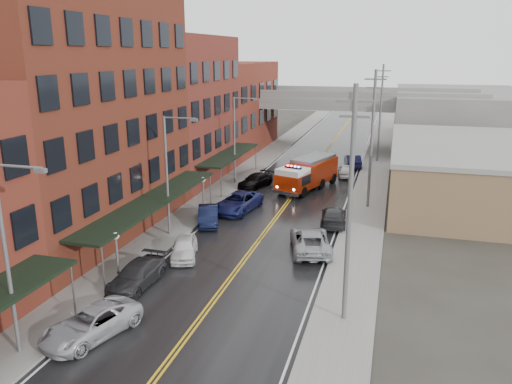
# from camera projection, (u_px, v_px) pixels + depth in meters

# --- Properties ---
(road) EXTENTS (11.00, 160.00, 0.02)m
(road) POSITION_uv_depth(u_px,v_px,m) (276.00, 218.00, 41.52)
(road) COLOR black
(road) RESTS_ON ground
(sidewalk_left) EXTENTS (3.00, 160.00, 0.15)m
(sidewalk_left) POSITION_uv_depth(u_px,v_px,m) (194.00, 210.00, 43.39)
(sidewalk_left) COLOR slate
(sidewalk_left) RESTS_ON ground
(sidewalk_right) EXTENTS (3.00, 160.00, 0.15)m
(sidewalk_right) POSITION_uv_depth(u_px,v_px,m) (365.00, 226.00, 39.61)
(sidewalk_right) COLOR slate
(sidewalk_right) RESTS_ON ground
(curb_left) EXTENTS (0.30, 160.00, 0.15)m
(curb_left) POSITION_uv_depth(u_px,v_px,m) (212.00, 212.00, 42.97)
(curb_left) COLOR gray
(curb_left) RESTS_ON ground
(curb_right) EXTENTS (0.30, 160.00, 0.15)m
(curb_right) POSITION_uv_depth(u_px,v_px,m) (344.00, 224.00, 40.04)
(curb_right) COLOR gray
(curb_right) RESTS_ON ground
(brick_building_b) EXTENTS (9.00, 20.00, 18.00)m
(brick_building_b) POSITION_uv_depth(u_px,v_px,m) (76.00, 115.00, 36.04)
(brick_building_b) COLOR #5A2417
(brick_building_b) RESTS_ON ground
(brick_building_c) EXTENTS (9.00, 15.00, 15.00)m
(brick_building_c) POSITION_uv_depth(u_px,v_px,m) (177.00, 110.00, 52.68)
(brick_building_c) COLOR maroon
(brick_building_c) RESTS_ON ground
(brick_building_far) EXTENTS (9.00, 20.00, 12.00)m
(brick_building_far) POSITION_uv_depth(u_px,v_px,m) (230.00, 107.00, 69.31)
(brick_building_far) COLOR #5F2619
(brick_building_far) RESTS_ON ground
(tan_building) EXTENTS (14.00, 22.00, 5.00)m
(tan_building) POSITION_uv_depth(u_px,v_px,m) (470.00, 174.00, 45.97)
(tan_building) COLOR brown
(tan_building) RESTS_ON ground
(right_far_block) EXTENTS (18.00, 30.00, 8.00)m
(right_far_block) POSITION_uv_depth(u_px,v_px,m) (459.00, 119.00, 72.87)
(right_far_block) COLOR slate
(right_far_block) RESTS_ON ground
(awning_1) EXTENTS (2.60, 18.00, 3.09)m
(awning_1) POSITION_uv_depth(u_px,v_px,m) (153.00, 200.00, 36.16)
(awning_1) COLOR black
(awning_1) RESTS_ON ground
(awning_2) EXTENTS (2.60, 13.00, 3.09)m
(awning_2) POSITION_uv_depth(u_px,v_px,m) (230.00, 155.00, 52.39)
(awning_2) COLOR black
(awning_2) RESTS_ON ground
(globe_lamp_1) EXTENTS (0.44, 0.44, 3.12)m
(globe_lamp_1) POSITION_uv_depth(u_px,v_px,m) (116.00, 245.00, 29.57)
(globe_lamp_1) COLOR #59595B
(globe_lamp_1) RESTS_ON ground
(globe_lamp_2) EXTENTS (0.44, 0.44, 3.12)m
(globe_lamp_2) POSITION_uv_depth(u_px,v_px,m) (203.00, 186.00, 42.56)
(globe_lamp_2) COLOR #59595B
(globe_lamp_2) RESTS_ON ground
(street_lamp_0) EXTENTS (2.64, 0.22, 9.00)m
(street_lamp_0) POSITION_uv_depth(u_px,v_px,m) (10.00, 249.00, 21.42)
(street_lamp_0) COLOR #59595B
(street_lamp_0) RESTS_ON ground
(street_lamp_1) EXTENTS (2.64, 0.22, 9.00)m
(street_lamp_1) POSITION_uv_depth(u_px,v_px,m) (170.00, 169.00, 36.25)
(street_lamp_1) COLOR #59595B
(street_lamp_1) RESTS_ON ground
(street_lamp_2) EXTENTS (2.64, 0.22, 9.00)m
(street_lamp_2) POSITION_uv_depth(u_px,v_px,m) (237.00, 135.00, 51.09)
(street_lamp_2) COLOR #59595B
(street_lamp_2) RESTS_ON ground
(utility_pole_0) EXTENTS (1.80, 0.24, 12.00)m
(utility_pole_0) POSITION_uv_depth(u_px,v_px,m) (350.00, 204.00, 24.04)
(utility_pole_0) COLOR #59595B
(utility_pole_0) RESTS_ON ground
(utility_pole_1) EXTENTS (1.80, 0.24, 12.00)m
(utility_pole_1) POSITION_uv_depth(u_px,v_px,m) (372.00, 138.00, 42.59)
(utility_pole_1) COLOR #59595B
(utility_pole_1) RESTS_ON ground
(utility_pole_2) EXTENTS (1.80, 0.24, 12.00)m
(utility_pole_2) POSITION_uv_depth(u_px,v_px,m) (381.00, 112.00, 61.13)
(utility_pole_2) COLOR #59595B
(utility_pole_2) RESTS_ON ground
(overpass) EXTENTS (40.00, 10.00, 7.50)m
(overpass) POSITION_uv_depth(u_px,v_px,m) (329.00, 107.00, 69.58)
(overpass) COLOR slate
(overpass) RESTS_ON ground
(fire_truck) EXTENTS (5.43, 8.94, 3.11)m
(fire_truck) POSITION_uv_depth(u_px,v_px,m) (307.00, 173.00, 50.03)
(fire_truck) COLOR #9E2107
(fire_truck) RESTS_ON ground
(parked_car_left_2) EXTENTS (3.82, 5.57, 1.41)m
(parked_car_left_2) POSITION_uv_depth(u_px,v_px,m) (91.00, 323.00, 24.13)
(parked_car_left_2) COLOR #AAABB2
(parked_car_left_2) RESTS_ON ground
(parked_car_left_3) EXTENTS (2.10, 4.90, 1.41)m
(parked_car_left_3) POSITION_uv_depth(u_px,v_px,m) (137.00, 275.00, 29.37)
(parked_car_left_3) COLOR #29292B
(parked_car_left_3) RESTS_ON ground
(parked_car_left_4) EXTENTS (2.82, 4.36, 1.38)m
(parked_car_left_4) POSITION_uv_depth(u_px,v_px,m) (184.00, 248.00, 33.48)
(parked_car_left_4) COLOR silver
(parked_car_left_4) RESTS_ON ground
(parked_car_left_5) EXTENTS (2.94, 4.67, 1.45)m
(parked_car_left_5) POSITION_uv_depth(u_px,v_px,m) (208.00, 215.00, 40.00)
(parked_car_left_5) COLOR black
(parked_car_left_5) RESTS_ON ground
(parked_car_left_6) EXTENTS (3.48, 6.12, 1.61)m
(parked_car_left_6) POSITION_uv_depth(u_px,v_px,m) (238.00, 202.00, 43.23)
(parked_car_left_6) COLOR #131848
(parked_car_left_6) RESTS_ON ground
(parked_car_left_7) EXTENTS (3.26, 5.06, 1.36)m
(parked_car_left_7) POSITION_uv_depth(u_px,v_px,m) (256.00, 181.00, 50.99)
(parked_car_left_7) COLOR black
(parked_car_left_7) RESTS_ON ground
(parked_car_right_0) EXTENTS (3.93, 6.09, 1.56)m
(parked_car_right_0) POSITION_uv_depth(u_px,v_px,m) (310.00, 240.00, 34.54)
(parked_car_right_0) COLOR #96999E
(parked_car_right_0) RESTS_ON ground
(parked_car_right_1) EXTENTS (2.45, 5.03, 1.41)m
(parked_car_right_1) POSITION_uv_depth(u_px,v_px,m) (334.00, 216.00, 39.90)
(parked_car_right_1) COLOR #262628
(parked_car_right_1) RESTS_ON ground
(parked_car_right_2) EXTENTS (2.26, 4.39, 1.43)m
(parked_car_right_2) POSITION_uv_depth(u_px,v_px,m) (346.00, 170.00, 55.27)
(parked_car_right_2) COLOR silver
(parked_car_right_2) RESTS_ON ground
(parked_car_right_3) EXTENTS (2.54, 4.99, 1.57)m
(parked_car_right_3) POSITION_uv_depth(u_px,v_px,m) (353.00, 161.00, 59.75)
(parked_car_right_3) COLOR black
(parked_car_right_3) RESTS_ON ground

